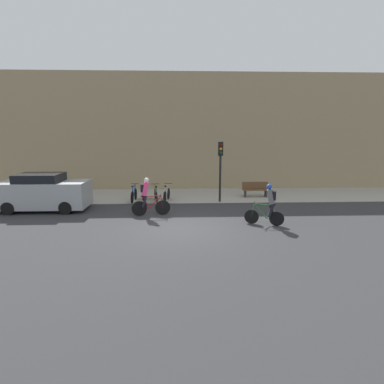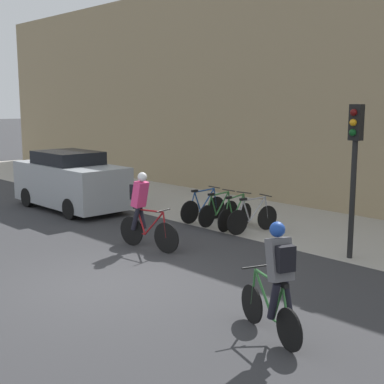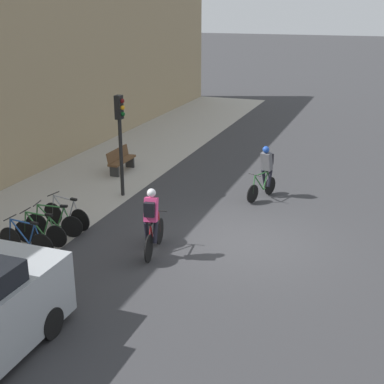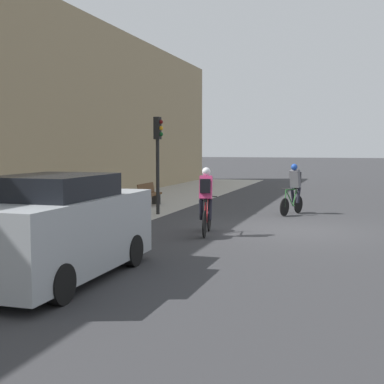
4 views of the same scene
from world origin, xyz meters
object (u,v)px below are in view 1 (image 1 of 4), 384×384
Objects in this scene: parked_bike_2 at (156,195)px; parked_bike_0 at (134,195)px; traffic_light_pole at (220,160)px; bench at (255,189)px; cyclist_grey at (269,203)px; parked_car at (43,193)px; parked_bike_1 at (145,195)px; parked_bike_3 at (167,194)px; cyclist_pink at (147,196)px.

parked_bike_0 is at bearing 179.96° from parked_bike_2.
traffic_light_pole is 2.11× the size of bench.
parked_bike_2 is at bearing -0.04° from parked_bike_0.
traffic_light_pole is at bearing 107.98° from cyclist_grey.
parked_car reaches higher than cyclist_grey.
parked_bike_2 is 5.74m from parked_car.
parked_car is at bearing -170.12° from traffic_light_pole.
parked_bike_0 is 1.24m from parked_bike_2.
parked_bike_1 is 4.66m from traffic_light_pole.
cyclist_grey reaches higher than parked_bike_0.
parked_bike_0 is 0.39× the size of parked_car.
cyclist_grey reaches higher than parked_bike_3.
parked_car reaches higher than cyclist_pink.
cyclist_pink reaches higher than parked_bike_0.
cyclist_pink is 5.49m from cyclist_grey.
parked_bike_3 is at bearing 0.09° from parked_bike_2.
parked_bike_0 is at bearing -171.91° from bench.
bench is (5.34, 1.02, 0.07)m from parked_bike_3.
parked_car is (-5.42, -1.83, 0.51)m from parked_bike_2.
parked_bike_0 is at bearing -180.00° from parked_bike_3.
cyclist_grey is 1.06× the size of parked_bike_2.
parked_bike_0 is at bearing 23.62° from parked_car.
cyclist_grey is 4.90m from traffic_light_pole.
cyclist_grey is at bearing -15.49° from parked_car.
cyclist_grey is 1.10× the size of parked_bike_1.
parked_bike_2 is (0.62, -0.00, 0.00)m from parked_bike_1.
cyclist_grey is 10.88m from parked_car.
parked_bike_3 reaches higher than parked_bike_2.
cyclist_pink is 1.13× the size of parked_bike_1.
cyclist_grey is 1.10× the size of bench.
cyclist_pink is at bearing 162.01° from cyclist_grey.
cyclist_grey is (5.22, -1.70, 0.00)m from cyclist_pink.
cyclist_grey is at bearing -72.02° from traffic_light_pole.
parked_bike_0 is at bearing 176.98° from traffic_light_pole.
traffic_light_pole reaches higher than parked_car.
traffic_light_pole reaches higher than cyclist_pink.
bench is at bearing 81.21° from cyclist_grey.
parked_bike_0 and parked_bike_3 have the same top height.
parked_bike_0 is (-1.08, 3.04, -0.55)m from cyclist_pink.
cyclist_pink is 7.35m from bench.
parked_bike_2 is 1.03× the size of bench.
parked_bike_0 reaches higher than bench.
parked_bike_1 is (-0.46, 3.04, -0.56)m from cyclist_pink.
parked_car reaches higher than parked_bike_2.
cyclist_pink reaches higher than bench.
parked_bike_2 is (0.16, 3.03, -0.56)m from cyclist_pink.
cyclist_pink is 5.40m from parked_car.
cyclist_pink is 1.10× the size of parked_bike_2.
parked_bike_2 is 4.11m from traffic_light_pole.
parked_bike_1 is (-5.68, 4.73, -0.56)m from cyclist_grey.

